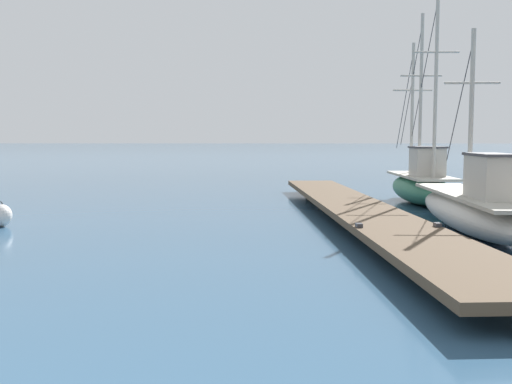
% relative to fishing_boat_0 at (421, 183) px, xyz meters
% --- Properties ---
extents(floating_dock, '(3.16, 18.94, 0.53)m').
position_rel_fishing_boat_0_xyz_m(floating_dock, '(-2.76, -4.69, -0.33)').
color(floating_dock, brown).
rests_on(floating_dock, ground).
extents(fishing_boat_0, '(1.62, 6.38, 6.76)m').
position_rel_fishing_boat_0_xyz_m(fishing_boat_0, '(0.00, 0.00, 0.00)').
color(fishing_boat_0, '#337556').
rests_on(fishing_boat_0, ground).
extents(fishing_boat_1, '(1.58, 7.34, 4.80)m').
position_rel_fishing_boat_0_xyz_m(fishing_boat_1, '(-0.29, -6.31, -0.11)').
color(fishing_boat_1, silver).
rests_on(fishing_boat_1, ground).
extents(mooring_buoy, '(0.57, 0.57, 0.65)m').
position_rel_fishing_boat_0_xyz_m(mooring_buoy, '(-11.86, -5.56, -0.41)').
color(mooring_buoy, silver).
rests_on(mooring_buoy, ground).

